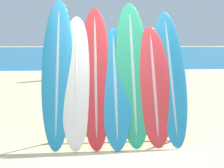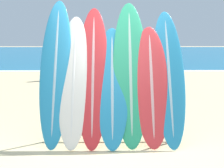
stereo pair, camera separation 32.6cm
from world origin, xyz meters
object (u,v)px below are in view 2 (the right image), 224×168
Objects in this scene: surfboard_rack at (113,115)px; person_far_left at (117,60)px; surfboard_slot_0 at (56,70)px; surfboard_slot_1 at (74,78)px; surfboard_slot_2 at (93,73)px; surfboard_slot_6 at (169,75)px; person_mid_beach at (124,73)px; person_near_water at (109,58)px; surfboard_slot_3 at (112,85)px; surfboard_slot_5 at (151,84)px; surfboard_slot_4 at (130,71)px; person_far_right at (66,57)px.

person_far_left reaches higher than surfboard_rack.
surfboard_slot_0 is 0.35m from surfboard_slot_1.
surfboard_slot_2 is (-0.33, 0.14, 0.70)m from surfboard_rack.
surfboard_slot_0 reaches higher than surfboard_slot_2.
surfboard_slot_2 is at bearing 8.87° from surfboard_slot_1.
surfboard_slot_6 is 1.86m from person_mid_beach.
surfboard_slot_6 is 8.40m from person_near_water.
surfboard_slot_0 reaches higher than person_far_left.
surfboard_slot_1 is at bearing -171.13° from surfboard_slot_2.
surfboard_slot_0 is 1.55× the size of person_near_water.
surfboard_slot_5 is at bearing -1.04° from surfboard_slot_3.
surfboard_slot_2 reaches higher than surfboard_slot_5.
surfboard_slot_0 is 1.02× the size of surfboard_slot_4.
person_near_water is at bearing 73.35° from person_mid_beach.
person_mid_beach is (0.95, 1.76, -0.14)m from surfboard_slot_1.
person_near_water is (0.89, 8.30, -0.36)m from surfboard_slot_0.
surfboard_slot_0 is at bearing -79.08° from person_far_left.
person_mid_beach is (0.31, 1.80, -0.03)m from surfboard_slot_3.
surfboard_slot_6 is at bearing -89.11° from person_mid_beach.
surfboard_slot_0 is 2.14m from person_mid_beach.
surfboard_slot_5 is 1.85m from person_mid_beach.
person_mid_beach reaches higher than person_far_left.
surfboard_slot_0 reaches higher than person_far_right.
person_near_water is 0.91× the size of person_mid_beach.
surfboard_slot_1 is 0.34m from surfboard_slot_2.
surfboard_slot_6 is (1.61, 0.03, 0.05)m from surfboard_slot_1.
surfboard_slot_5 is (1.61, -0.11, -0.24)m from surfboard_slot_0.
person_far_left is at bearing 90.36° from surfboard_slot_4.
surfboard_slot_6 is at bearing 6.96° from surfboard_rack.
surfboard_slot_0 is at bearing 17.19° from person_near_water.
surfboard_slot_6 is 7.89m from person_far_right.
surfboard_slot_4 is at bearing 162.97° from surfboard_slot_5.
surfboard_slot_3 is at bearing 178.96° from surfboard_slot_5.
surfboard_slot_3 reaches higher than person_far_left.
surfboard_slot_2 reaches higher than surfboard_slot_3.
person_mid_beach is (0.37, -6.60, 0.08)m from person_near_water.
person_near_water is at bearing 92.61° from surfboard_slot_4.
surfboard_slot_3 is 1.09× the size of person_far_right.
surfboard_slot_5 is 1.11× the size of person_far_right.
person_far_right is (-1.88, -1.00, 0.11)m from person_near_water.
surfboard_slot_1 is (-0.65, 0.09, 0.62)m from surfboard_rack.
surfboard_rack is at bearing -70.95° from person_far_left.
surfboard_slot_1 is 0.90× the size of surfboard_slot_4.
surfboard_slot_3 reaches higher than person_far_right.
person_far_right is (-2.22, 0.58, 0.08)m from person_far_left.
person_far_left is at bearing 87.81° from surfboard_rack.
person_far_left is (0.26, 6.87, 0.43)m from surfboard_rack.
person_mid_beach is (0.63, 1.71, -0.22)m from surfboard_slot_2.
surfboard_slot_0 reaches higher than surfboard_slot_4.
surfboard_slot_6 is at bearing 1.04° from surfboard_slot_1.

